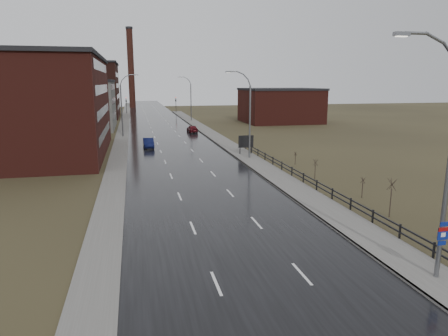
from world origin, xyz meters
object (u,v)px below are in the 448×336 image
car_near (148,143)px  car_far (192,129)px  billboard (246,142)px  streetlight_main (444,164)px

car_near → car_far: (9.38, 17.58, 0.01)m
car_near → car_far: car_far is taller
billboard → car_far: size_ratio=0.63×
car_near → streetlight_main: bearing=-75.9°
streetlight_main → car_near: size_ratio=2.72×
billboard → car_far: bearing=97.7°
billboard → car_near: billboard is taller
billboard → car_far: (-3.60, 26.80, -1.08)m
billboard → car_near: bearing=144.6°
car_near → car_far: 19.92m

